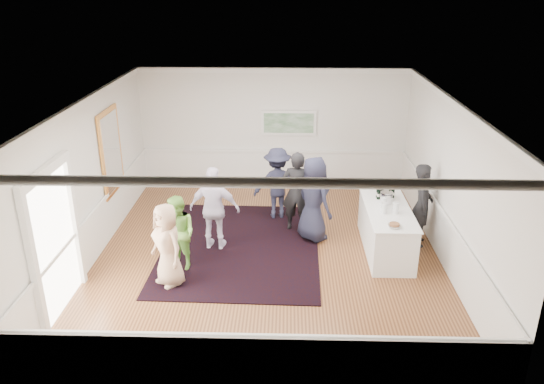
{
  "coord_description": "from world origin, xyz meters",
  "views": [
    {
      "loc": [
        0.36,
        -9.58,
        5.28
      ],
      "look_at": [
        0.07,
        0.2,
        1.34
      ],
      "focal_mm": 35.0,
      "sensor_mm": 36.0,
      "label": 1
    }
  ],
  "objects_px": {
    "guest_lilac": "(215,209)",
    "guest_dark_a": "(277,183)",
    "serving_table": "(386,229)",
    "bartender": "(422,205)",
    "ice_bucket": "(387,198)",
    "nut_bowl": "(394,225)",
    "guest_green": "(179,233)",
    "guest_navy": "(314,199)",
    "guest_dark_b": "(297,192)",
    "guest_tan": "(167,245)"
  },
  "relations": [
    {
      "from": "guest_lilac",
      "to": "nut_bowl",
      "type": "xyz_separation_m",
      "value": [
        3.5,
        -0.9,
        0.1
      ]
    },
    {
      "from": "guest_navy",
      "to": "ice_bucket",
      "type": "relative_size",
      "value": 7.16
    },
    {
      "from": "bartender",
      "to": "guest_dark_a",
      "type": "height_order",
      "value": "bartender"
    },
    {
      "from": "bartender",
      "to": "serving_table",
      "type": "bearing_deg",
      "value": 124.54
    },
    {
      "from": "nut_bowl",
      "to": "ice_bucket",
      "type": "bearing_deg",
      "value": 87.88
    },
    {
      "from": "guest_dark_b",
      "to": "ice_bucket",
      "type": "relative_size",
      "value": 7.06
    },
    {
      "from": "guest_tan",
      "to": "guest_dark_b",
      "type": "xyz_separation_m",
      "value": [
        2.37,
        2.36,
        0.12
      ]
    },
    {
      "from": "guest_green",
      "to": "serving_table",
      "type": "bearing_deg",
      "value": 48.95
    },
    {
      "from": "serving_table",
      "to": "guest_green",
      "type": "relative_size",
      "value": 1.59
    },
    {
      "from": "bartender",
      "to": "guest_dark_a",
      "type": "distance_m",
      "value": 3.31
    },
    {
      "from": "guest_lilac",
      "to": "guest_tan",
      "type": "bearing_deg",
      "value": 72.3
    },
    {
      "from": "serving_table",
      "to": "bartender",
      "type": "xyz_separation_m",
      "value": [
        0.77,
        0.31,
        0.41
      ]
    },
    {
      "from": "guest_lilac",
      "to": "bartender",
      "type": "bearing_deg",
      "value": -167.96
    },
    {
      "from": "guest_lilac",
      "to": "guest_dark_a",
      "type": "relative_size",
      "value": 1.05
    },
    {
      "from": "serving_table",
      "to": "guest_navy",
      "type": "xyz_separation_m",
      "value": [
        -1.49,
        0.47,
        0.45
      ]
    },
    {
      "from": "guest_green",
      "to": "guest_navy",
      "type": "distance_m",
      "value": 2.97
    },
    {
      "from": "guest_tan",
      "to": "guest_lilac",
      "type": "xyz_separation_m",
      "value": [
        0.68,
        1.43,
        0.1
      ]
    },
    {
      "from": "bartender",
      "to": "guest_tan",
      "type": "height_order",
      "value": "bartender"
    },
    {
      "from": "guest_lilac",
      "to": "ice_bucket",
      "type": "relative_size",
      "value": 6.89
    },
    {
      "from": "serving_table",
      "to": "guest_green",
      "type": "height_order",
      "value": "guest_green"
    },
    {
      "from": "guest_dark_a",
      "to": "guest_navy",
      "type": "distance_m",
      "value": 1.37
    },
    {
      "from": "guest_tan",
      "to": "nut_bowl",
      "type": "distance_m",
      "value": 4.22
    },
    {
      "from": "guest_dark_a",
      "to": "nut_bowl",
      "type": "bearing_deg",
      "value": 124.35
    },
    {
      "from": "guest_lilac",
      "to": "guest_green",
      "type": "bearing_deg",
      "value": 62.61
    },
    {
      "from": "guest_green",
      "to": "ice_bucket",
      "type": "distance_m",
      "value": 4.29
    },
    {
      "from": "guest_lilac",
      "to": "nut_bowl",
      "type": "distance_m",
      "value": 3.62
    },
    {
      "from": "ice_bucket",
      "to": "guest_navy",
      "type": "bearing_deg",
      "value": 170.4
    },
    {
      "from": "serving_table",
      "to": "guest_lilac",
      "type": "xyz_separation_m",
      "value": [
        -3.54,
        -0.02,
        0.41
      ]
    },
    {
      "from": "bartender",
      "to": "guest_dark_a",
      "type": "xyz_separation_m",
      "value": [
        -3.05,
        1.27,
        -0.04
      ]
    },
    {
      "from": "serving_table",
      "to": "guest_navy",
      "type": "distance_m",
      "value": 1.62
    },
    {
      "from": "guest_dark_a",
      "to": "bartender",
      "type": "bearing_deg",
      "value": 149.92
    },
    {
      "from": "bartender",
      "to": "guest_navy",
      "type": "xyz_separation_m",
      "value": [
        -2.25,
        0.16,
        0.04
      ]
    },
    {
      "from": "guest_lilac",
      "to": "ice_bucket",
      "type": "distance_m",
      "value": 3.55
    },
    {
      "from": "serving_table",
      "to": "bartender",
      "type": "relative_size",
      "value": 1.32
    },
    {
      "from": "guest_lilac",
      "to": "guest_dark_a",
      "type": "bearing_deg",
      "value": -120.48
    },
    {
      "from": "serving_table",
      "to": "nut_bowl",
      "type": "distance_m",
      "value": 1.06
    },
    {
      "from": "guest_dark_b",
      "to": "bartender",
      "type": "bearing_deg",
      "value": 177.37
    },
    {
      "from": "guest_dark_a",
      "to": "guest_green",
      "type": "bearing_deg",
      "value": 45.42
    },
    {
      "from": "guest_dark_a",
      "to": "ice_bucket",
      "type": "xyz_separation_m",
      "value": [
        2.29,
        -1.36,
        0.22
      ]
    },
    {
      "from": "guest_tan",
      "to": "guest_dark_a",
      "type": "xyz_separation_m",
      "value": [
        1.93,
        3.03,
        0.06
      ]
    },
    {
      "from": "serving_table",
      "to": "guest_tan",
      "type": "height_order",
      "value": "guest_tan"
    },
    {
      "from": "guest_dark_b",
      "to": "nut_bowl",
      "type": "distance_m",
      "value": 2.57
    },
    {
      "from": "bartender",
      "to": "ice_bucket",
      "type": "height_order",
      "value": "bartender"
    },
    {
      "from": "guest_dark_a",
      "to": "nut_bowl",
      "type": "height_order",
      "value": "guest_dark_a"
    },
    {
      "from": "guest_lilac",
      "to": "nut_bowl",
      "type": "height_order",
      "value": "guest_lilac"
    },
    {
      "from": "guest_green",
      "to": "guest_dark_b",
      "type": "bearing_deg",
      "value": 74.95
    },
    {
      "from": "guest_green",
      "to": "guest_lilac",
      "type": "height_order",
      "value": "guest_lilac"
    },
    {
      "from": "guest_dark_a",
      "to": "guest_navy",
      "type": "relative_size",
      "value": 0.92
    },
    {
      "from": "serving_table",
      "to": "guest_green",
      "type": "bearing_deg",
      "value": -168.18
    },
    {
      "from": "guest_dark_b",
      "to": "nut_bowl",
      "type": "bearing_deg",
      "value": 144.8
    }
  ]
}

